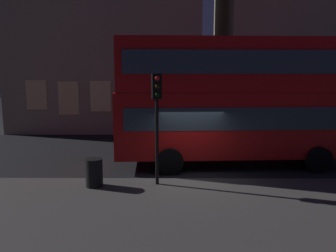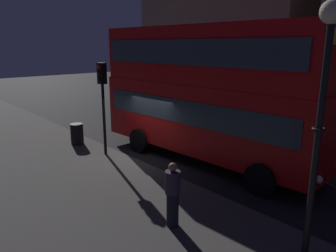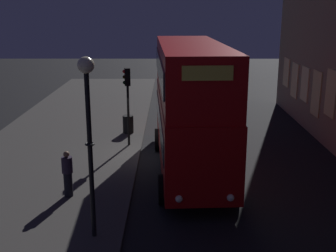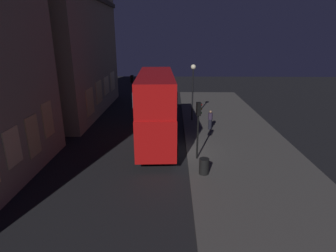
{
  "view_description": "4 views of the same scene",
  "coord_description": "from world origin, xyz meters",
  "px_view_note": "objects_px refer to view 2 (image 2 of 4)",
  "views": [
    {
      "loc": [
        -0.82,
        -12.21,
        3.99
      ],
      "look_at": [
        -0.91,
        0.05,
        1.98
      ],
      "focal_mm": 34.83,
      "sensor_mm": 36.0,
      "label": 1
    },
    {
      "loc": [
        10.46,
        -7.94,
        4.67
      ],
      "look_at": [
        0.12,
        1.09,
        1.24
      ],
      "focal_mm": 34.94,
      "sensor_mm": 36.0,
      "label": 2
    },
    {
      "loc": [
        19.39,
        0.81,
        6.76
      ],
      "look_at": [
        1.35,
        0.74,
        1.82
      ],
      "focal_mm": 46.37,
      "sensor_mm": 36.0,
      "label": 3
    },
    {
      "loc": [
        -17.86,
        0.37,
        7.82
      ],
      "look_at": [
        -0.34,
        0.73,
        2.08
      ],
      "focal_mm": 28.81,
      "sensor_mm": 36.0,
      "label": 4
    }
  ],
  "objects_px": {
    "traffic_light_near_kerb": "(102,89)",
    "pedestrian": "(173,194)",
    "street_lamp": "(324,83)",
    "litter_bin": "(77,134)",
    "double_decker_bus": "(207,88)"
  },
  "relations": [
    {
      "from": "street_lamp",
      "to": "pedestrian",
      "type": "relative_size",
      "value": 3.13
    },
    {
      "from": "double_decker_bus",
      "to": "pedestrian",
      "type": "relative_size",
      "value": 5.83
    },
    {
      "from": "double_decker_bus",
      "to": "traffic_light_near_kerb",
      "type": "distance_m",
      "value": 4.23
    },
    {
      "from": "pedestrian",
      "to": "litter_bin",
      "type": "bearing_deg",
      "value": -56.45
    },
    {
      "from": "double_decker_bus",
      "to": "street_lamp",
      "type": "height_order",
      "value": "street_lamp"
    },
    {
      "from": "traffic_light_near_kerb",
      "to": "pedestrian",
      "type": "distance_m",
      "value": 6.59
    },
    {
      "from": "traffic_light_near_kerb",
      "to": "street_lamp",
      "type": "xyz_separation_m",
      "value": [
        8.94,
        -0.22,
        1.04
      ]
    },
    {
      "from": "street_lamp",
      "to": "pedestrian",
      "type": "bearing_deg",
      "value": -153.7
    },
    {
      "from": "pedestrian",
      "to": "litter_bin",
      "type": "xyz_separation_m",
      "value": [
        -8.26,
        1.4,
        -0.39
      ]
    },
    {
      "from": "double_decker_bus",
      "to": "traffic_light_near_kerb",
      "type": "xyz_separation_m",
      "value": [
        -3.06,
        -2.92,
        -0.12
      ]
    },
    {
      "from": "traffic_light_near_kerb",
      "to": "pedestrian",
      "type": "relative_size",
      "value": 2.24
    },
    {
      "from": "double_decker_bus",
      "to": "street_lamp",
      "type": "xyz_separation_m",
      "value": [
        5.88,
        -3.13,
        0.92
      ]
    },
    {
      "from": "street_lamp",
      "to": "litter_bin",
      "type": "xyz_separation_m",
      "value": [
        -11.1,
        -0.0,
        -3.33
      ]
    },
    {
      "from": "double_decker_bus",
      "to": "pedestrian",
      "type": "xyz_separation_m",
      "value": [
        3.04,
        -4.54,
        -2.02
      ]
    },
    {
      "from": "street_lamp",
      "to": "litter_bin",
      "type": "distance_m",
      "value": 11.59
    }
  ]
}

